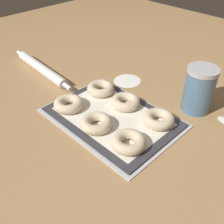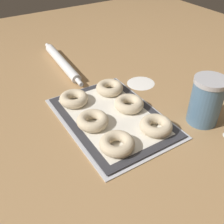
# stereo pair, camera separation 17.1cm
# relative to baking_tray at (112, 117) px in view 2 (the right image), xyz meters

# --- Properties ---
(ground_plane) EXTENTS (2.80, 2.80, 0.00)m
(ground_plane) POSITION_rel_baking_tray_xyz_m (-0.01, -0.01, -0.00)
(ground_plane) COLOR #A87F51
(baking_tray) EXTENTS (0.48, 0.34, 0.01)m
(baking_tray) POSITION_rel_baking_tray_xyz_m (0.00, 0.00, 0.00)
(baking_tray) COLOR silver
(baking_tray) RESTS_ON ground_plane
(baking_mat) EXTENTS (0.45, 0.32, 0.00)m
(baking_mat) POSITION_rel_baking_tray_xyz_m (0.00, 0.00, 0.01)
(baking_mat) COLOR #333338
(baking_mat) RESTS_ON baking_tray
(bagel_front_left) EXTENTS (0.11, 0.11, 0.04)m
(bagel_front_left) POSITION_rel_baking_tray_xyz_m (-0.15, -0.08, 0.03)
(bagel_front_left) COLOR beige
(bagel_front_left) RESTS_ON baking_mat
(bagel_front_center) EXTENTS (0.11, 0.11, 0.04)m
(bagel_front_center) POSITION_rel_baking_tray_xyz_m (0.01, -0.08, 0.03)
(bagel_front_center) COLOR beige
(bagel_front_center) RESTS_ON baking_mat
(bagel_front_right) EXTENTS (0.11, 0.11, 0.04)m
(bagel_front_right) POSITION_rel_baking_tray_xyz_m (0.15, -0.07, 0.03)
(bagel_front_right) COLOR beige
(bagel_front_right) RESTS_ON baking_mat
(bagel_back_left) EXTENTS (0.11, 0.11, 0.04)m
(bagel_back_left) POSITION_rel_baking_tray_xyz_m (-0.15, 0.08, 0.03)
(bagel_back_left) COLOR beige
(bagel_back_left) RESTS_ON baking_mat
(bagel_back_center) EXTENTS (0.11, 0.11, 0.04)m
(bagel_back_center) POSITION_rel_baking_tray_xyz_m (-0.01, 0.08, 0.03)
(bagel_back_center) COLOR beige
(bagel_back_center) RESTS_ON baking_mat
(bagel_back_right) EXTENTS (0.11, 0.11, 0.04)m
(bagel_back_right) POSITION_rel_baking_tray_xyz_m (0.14, 0.09, 0.03)
(bagel_back_right) COLOR beige
(bagel_back_right) RESTS_ON baking_mat
(flour_canister) EXTENTS (0.11, 0.11, 0.18)m
(flour_canister) POSITION_rel_baking_tray_xyz_m (0.18, 0.27, 0.08)
(flour_canister) COLOR slate
(flour_canister) RESTS_ON ground_plane
(rolling_pin) EXTENTS (0.49, 0.07, 0.04)m
(rolling_pin) POSITION_rel_baking_tray_xyz_m (-0.48, 0.01, 0.02)
(rolling_pin) COLOR silver
(rolling_pin) RESTS_ON ground_plane
(flour_patch_far) EXTENTS (0.12, 0.13, 0.00)m
(flour_patch_far) POSITION_rel_baking_tray_xyz_m (-0.14, 0.24, -0.00)
(flour_patch_far) COLOR white
(flour_patch_far) RESTS_ON ground_plane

